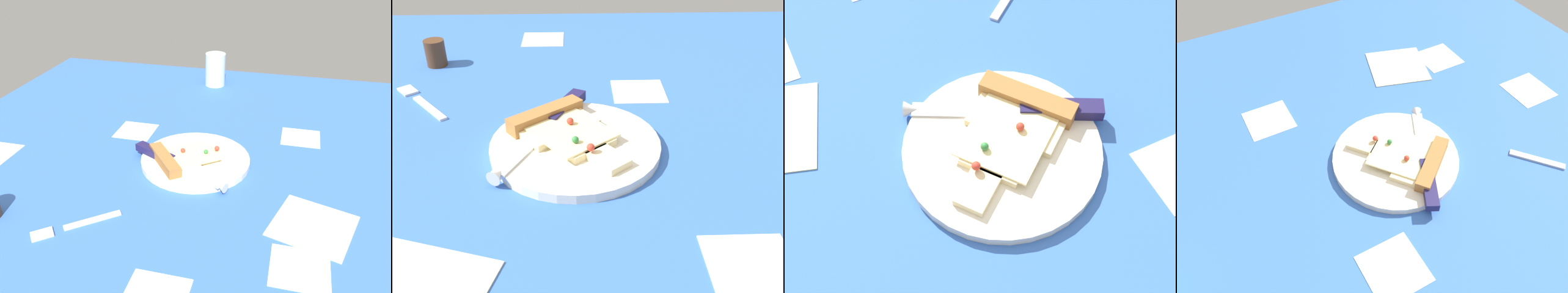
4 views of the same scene
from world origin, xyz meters
The scene contains 4 objects.
ground_plane centered at (0.00, 0.01, -1.50)cm, with size 124.29×124.29×3.00cm.
plate centered at (-2.05, -0.09, 0.65)cm, with size 23.32×23.32×1.31cm, color silver.
pizza_slice centered at (0.00, 1.54, 2.09)cm, with size 18.49×16.90×2.34cm.
knife centered at (2.49, 3.50, 1.91)cm, with size 22.37×12.70×2.45cm.
Camera 3 is at (-19.97, -31.60, 56.94)cm, focal length 52.63 mm.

